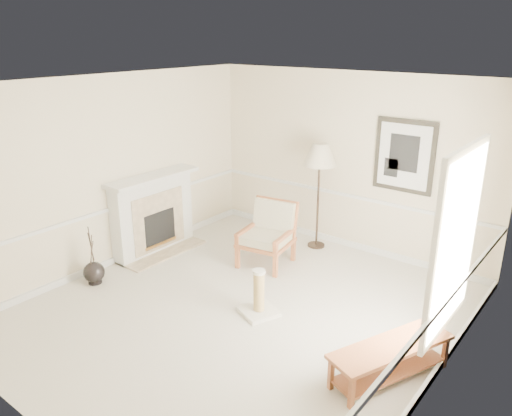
{
  "coord_description": "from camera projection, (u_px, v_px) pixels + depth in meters",
  "views": [
    {
      "loc": [
        3.69,
        -4.39,
        3.45
      ],
      "look_at": [
        -0.29,
        0.7,
        1.17
      ],
      "focal_mm": 35.0,
      "sensor_mm": 36.0,
      "label": 1
    }
  ],
  "objects": [
    {
      "name": "ground",
      "position": [
        241.0,
        310.0,
        6.55
      ],
      "size": [
        5.5,
        5.5,
        0.0
      ],
      "primitive_type": "plane",
      "color": "silver",
      "rests_on": "ground"
    },
    {
      "name": "floor_vase",
      "position": [
        94.0,
        273.0,
        7.21
      ],
      "size": [
        0.31,
        0.31,
        0.89
      ],
      "rotation": [
        0.0,
        0.0,
        0.13
      ],
      "color": "black",
      "rests_on": "ground"
    },
    {
      "name": "fireplace",
      "position": [
        153.0,
        214.0,
        8.15
      ],
      "size": [
        0.64,
        1.64,
        1.31
      ],
      "color": "white",
      "rests_on": "ground"
    },
    {
      "name": "room",
      "position": [
        252.0,
        174.0,
        5.91
      ],
      "size": [
        5.04,
        5.54,
        2.92
      ],
      "color": "beige",
      "rests_on": "ground"
    },
    {
      "name": "scratching_post",
      "position": [
        259.0,
        300.0,
        6.41
      ],
      "size": [
        0.57,
        0.57,
        0.62
      ],
      "rotation": [
        0.0,
        0.0,
        -0.38
      ],
      "color": "white",
      "rests_on": "ground"
    },
    {
      "name": "armchair",
      "position": [
        269.0,
        231.0,
        7.77
      ],
      "size": [
        0.86,
        0.9,
        0.98
      ],
      "rotation": [
        0.0,
        0.0,
        0.17
      ],
      "color": "#AA5A36",
      "rests_on": "ground"
    },
    {
      "name": "floor_lamp",
      "position": [
        320.0,
        157.0,
        8.0
      ],
      "size": [
        0.65,
        0.65,
        1.78
      ],
      "rotation": [
        0.0,
        0.0,
        -0.19
      ],
      "color": "black",
      "rests_on": "ground"
    },
    {
      "name": "bench",
      "position": [
        391.0,
        356.0,
        5.19
      ],
      "size": [
        0.93,
        1.47,
        0.4
      ],
      "rotation": [
        0.0,
        0.0,
        -0.39
      ],
      "color": "#AA5A36",
      "rests_on": "ground"
    }
  ]
}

